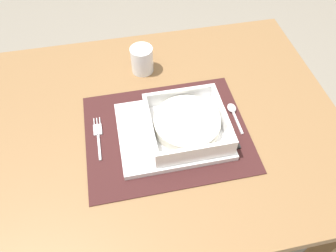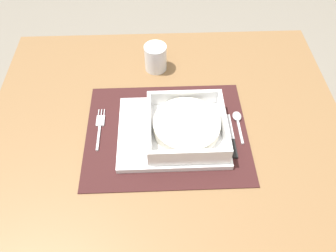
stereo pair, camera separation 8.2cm
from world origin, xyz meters
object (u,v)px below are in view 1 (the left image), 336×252
Objects in this scene: butter_knife at (231,130)px; porridge_bowl at (187,124)px; spoon at (233,111)px; dining_table at (164,142)px; fork at (98,134)px; drinking_glass at (142,61)px.

porridge_bowl is at bearing 174.22° from butter_knife.
spoon is (0.14, 0.05, -0.03)m from porridge_bowl.
butter_knife reaches higher than dining_table.
drinking_glass is at bearing 53.89° from fork.
fork is 1.29× the size of spoon.
porridge_bowl is 0.23m from fork.
drinking_glass reaches higher than dining_table.
drinking_glass is (-0.19, 0.28, 0.03)m from butter_knife.
dining_table is 0.16m from porridge_bowl.
fork is at bearing -123.95° from drinking_glass.
butter_knife is (0.35, -0.06, 0.00)m from fork.
drinking_glass is at bearing 125.57° from butter_knife.
butter_knife is (0.17, -0.07, 0.11)m from dining_table.
spoon reaches higher than dining_table.
fork is at bearing 176.59° from spoon.
butter_knife is at bearing -7.12° from porridge_bowl.
fork is 0.28m from drinking_glass.
porridge_bowl reaches higher than dining_table.
porridge_bowl is at bearing -166.30° from spoon.
dining_table is 0.21m from butter_knife.
fork reaches higher than dining_table.
dining_table is 0.22m from spoon.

